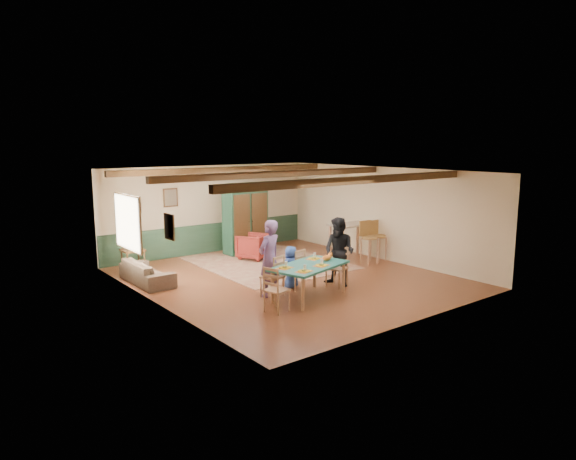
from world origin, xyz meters
TOP-DOWN VIEW (x-y plane):
  - floor at (0.00, 0.00)m, footprint 8.00×8.00m
  - wall_back at (0.00, 4.00)m, footprint 7.00×0.02m
  - wall_left at (-3.50, 0.00)m, footprint 0.02×8.00m
  - wall_right at (3.50, 0.00)m, footprint 0.02×8.00m
  - ceiling at (0.00, 0.00)m, footprint 7.00×8.00m
  - wainscot_back at (0.00, 3.98)m, footprint 6.95×0.03m
  - ceiling_beam_front at (0.00, -2.30)m, footprint 6.95×0.16m
  - ceiling_beam_mid at (0.00, 0.40)m, footprint 6.95×0.16m
  - ceiling_beam_back at (0.00, 3.00)m, footprint 6.95×0.16m
  - window_left at (-3.47, 1.70)m, footprint 0.06×1.60m
  - picture_left_wall at (-3.47, -0.60)m, footprint 0.04×0.42m
  - picture_back_a at (-1.30, 3.97)m, footprint 0.45×0.04m
  - picture_back_b at (-2.40, 3.97)m, footprint 0.38×0.04m
  - dining_table at (-0.69, -1.60)m, footprint 2.00×1.43m
  - dining_chair_far_left at (-1.26, -1.01)m, footprint 0.52×0.53m
  - dining_chair_far_right at (-0.49, -0.80)m, footprint 0.52×0.53m
  - dining_chair_end_left at (-1.80, -1.90)m, footprint 0.53×0.52m
  - dining_chair_end_right at (0.42, -1.30)m, footprint 0.53×0.52m
  - person_man at (-1.28, -0.93)m, footprint 0.71×0.56m
  - person_woman at (0.52, -1.27)m, footprint 0.81×0.94m
  - person_child at (-0.51, -0.72)m, footprint 0.56×0.44m
  - cat at (-0.13, -1.55)m, footprint 0.38×0.23m
  - place_setting_near_left at (-1.15, -1.98)m, footprint 0.46×0.39m
  - place_setting_near_center at (-0.53, -1.81)m, footprint 0.46×0.39m
  - place_setting_far_left at (-1.28, -1.50)m, footprint 0.46×0.39m
  - place_setting_far_right at (-0.22, -1.21)m, footprint 0.46×0.39m
  - area_rug at (0.54, 1.68)m, footprint 3.67×4.32m
  - armoire at (0.80, 3.22)m, footprint 1.55×0.69m
  - armchair at (0.52, 2.35)m, footprint 1.08×1.09m
  - sofa at (-3.01, 1.79)m, footprint 0.73×1.86m
  - end_table at (-2.95, 2.81)m, footprint 0.55×0.55m
  - table_lamp at (-2.95, 2.81)m, footprint 0.38×0.38m
  - counter_table at (2.83, 0.69)m, footprint 1.29×0.81m
  - bar_stool_left at (2.72, -0.18)m, footprint 0.47×0.51m
  - bar_stool_right at (3.24, -0.05)m, footprint 0.44×0.48m

SIDE VIEW (x-z plane):
  - floor at x=0.00m, z-range 0.00..0.00m
  - area_rug at x=0.54m, z-range 0.00..0.01m
  - sofa at x=-3.01m, z-range 0.00..0.54m
  - end_table at x=-2.95m, z-range 0.00..0.66m
  - dining_table at x=-0.69m, z-range 0.00..0.75m
  - armchair at x=0.52m, z-range 0.00..0.75m
  - wainscot_back at x=0.00m, z-range 0.00..0.90m
  - dining_chair_far_left at x=-1.26m, z-range 0.00..0.95m
  - dining_chair_far_right at x=-0.49m, z-range 0.00..0.95m
  - dining_chair_end_left at x=-1.80m, z-range 0.00..0.95m
  - dining_chair_end_right at x=0.42m, z-range 0.00..0.95m
  - person_child at x=-0.51m, z-range 0.00..1.00m
  - counter_table at x=2.83m, z-range 0.00..1.03m
  - bar_stool_right at x=3.24m, z-range 0.00..1.17m
  - bar_stool_left at x=2.72m, z-range 0.00..1.22m
  - place_setting_near_left at x=-1.15m, z-range 0.75..0.86m
  - place_setting_near_center at x=-0.53m, z-range 0.75..0.86m
  - place_setting_far_left at x=-1.28m, z-range 0.75..0.86m
  - place_setting_far_right at x=-0.22m, z-range 0.75..0.86m
  - person_woman at x=0.52m, z-range 0.00..1.65m
  - cat at x=-0.13m, z-range 0.75..0.93m
  - person_man at x=-1.28m, z-range 0.00..1.72m
  - table_lamp at x=-2.95m, z-range 0.66..1.26m
  - armoire at x=0.80m, z-range 0.00..2.14m
  - wall_back at x=0.00m, z-range 0.00..2.70m
  - wall_left at x=-3.50m, z-range 0.00..2.70m
  - wall_right at x=3.50m, z-range 0.00..2.70m
  - window_left at x=-3.47m, z-range 0.90..2.20m
  - picture_back_b at x=-2.40m, z-range 1.41..1.89m
  - picture_left_wall at x=-3.47m, z-range 1.49..2.01m
  - picture_back_a at x=-1.30m, z-range 1.52..2.08m
  - ceiling_beam_front at x=0.00m, z-range 2.53..2.69m
  - ceiling_beam_mid at x=0.00m, z-range 2.53..2.69m
  - ceiling_beam_back at x=0.00m, z-range 2.53..2.69m
  - ceiling at x=0.00m, z-range 2.69..2.71m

